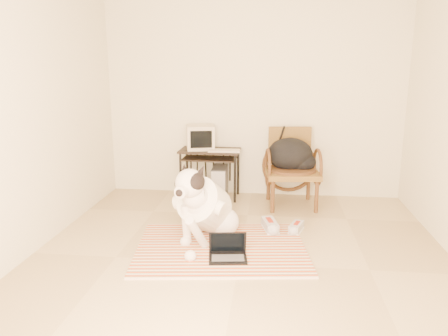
% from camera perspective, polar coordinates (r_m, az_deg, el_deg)
% --- Properties ---
extents(floor, '(4.50, 4.50, 0.00)m').
position_cam_1_polar(floor, '(4.11, 1.94, -12.35)').
color(floor, tan).
rests_on(floor, ground).
extents(wall_back, '(4.50, 0.00, 4.50)m').
position_cam_1_polar(wall_back, '(5.96, 3.83, 9.23)').
color(wall_back, beige).
rests_on(wall_back, floor).
extents(wall_front, '(4.50, 0.00, 4.50)m').
position_cam_1_polar(wall_front, '(1.53, -4.52, -3.44)').
color(wall_front, beige).
rests_on(wall_front, floor).
extents(wall_left, '(0.00, 4.50, 4.50)m').
position_cam_1_polar(wall_left, '(4.36, -25.26, 6.39)').
color(wall_left, beige).
rests_on(wall_left, floor).
extents(rug, '(1.81, 1.47, 0.02)m').
position_cam_1_polar(rug, '(4.40, -0.36, -10.39)').
color(rug, '#D94010').
rests_on(rug, floor).
extents(dog, '(0.65, 1.23, 0.89)m').
position_cam_1_polar(dog, '(4.51, -2.55, -5.12)').
color(dog, white).
rests_on(dog, rug).
extents(laptop, '(0.38, 0.30, 0.25)m').
position_cam_1_polar(laptop, '(4.15, 0.49, -10.88)').
color(laptop, black).
rests_on(laptop, rug).
extents(computer_desk, '(0.81, 0.47, 0.67)m').
position_cam_1_polar(computer_desk, '(5.87, -1.87, 1.50)').
color(computer_desk, black).
rests_on(computer_desk, floor).
extents(crt_monitor, '(0.43, 0.41, 0.32)m').
position_cam_1_polar(crt_monitor, '(5.88, -3.10, 4.03)').
color(crt_monitor, beige).
rests_on(crt_monitor, computer_desk).
extents(desk_keyboard, '(0.42, 0.16, 0.03)m').
position_cam_1_polar(desk_keyboard, '(5.72, 0.03, 2.28)').
color(desk_keyboard, beige).
rests_on(desk_keyboard, computer_desk).
extents(pc_tower, '(0.20, 0.46, 0.43)m').
position_cam_1_polar(pc_tower, '(5.95, -0.55, -1.87)').
color(pc_tower, '#4F4F52').
rests_on(pc_tower, floor).
extents(rattan_chair, '(0.71, 0.70, 0.98)m').
position_cam_1_polar(rattan_chair, '(5.65, 8.80, 0.09)').
color(rattan_chair, brown).
rests_on(rattan_chair, floor).
extents(backpack, '(0.62, 0.47, 0.42)m').
position_cam_1_polar(backpack, '(5.61, 8.88, 1.60)').
color(backpack, black).
rests_on(backpack, rattan_chair).
extents(sneaker_left, '(0.21, 0.36, 0.12)m').
position_cam_1_polar(sneaker_left, '(4.86, 6.02, -7.55)').
color(sneaker_left, white).
rests_on(sneaker_left, floor).
extents(sneaker_right, '(0.19, 0.30, 0.10)m').
position_cam_1_polar(sneaker_right, '(4.87, 9.42, -7.74)').
color(sneaker_right, white).
rests_on(sneaker_right, floor).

